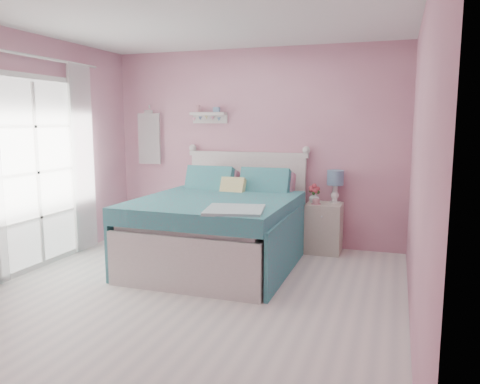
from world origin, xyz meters
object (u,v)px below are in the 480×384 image
Objects in this scene: bed at (221,228)px; vase at (314,197)px; table_lamp at (335,180)px; teacup at (316,202)px; nightstand at (324,228)px.

bed is 1.30m from vase.
table_lamp reaches higher than teacup.
table_lamp reaches higher than vase.
vase is (0.94, 0.86, 0.28)m from bed.
table_lamp reaches higher than nightstand.
vase is (-0.25, -0.08, -0.22)m from table_lamp.
vase reaches higher than nightstand.
nightstand is 4.59× the size of vase.
bed is 5.20× the size of table_lamp.
teacup reaches higher than nightstand.
table_lamp is 0.38m from teacup.
table_lamp is 3.02× the size of vase.
bed is 3.42× the size of nightstand.
table_lamp is at bearing 46.09° from teacup.
teacup is at bearing -69.74° from vase.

